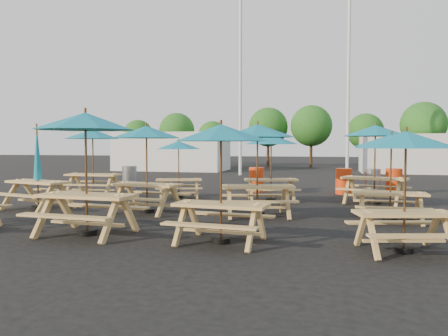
% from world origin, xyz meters
% --- Properties ---
extents(ground, '(120.00, 120.00, 0.00)m').
position_xyz_m(ground, '(0.00, 0.00, 0.00)').
color(ground, black).
rests_on(ground, ground).
extents(picnic_unit_1, '(2.30, 2.12, 2.48)m').
position_xyz_m(picnic_unit_1, '(-4.78, -1.67, 1.02)').
color(picnic_unit_1, tan).
rests_on(picnic_unit_1, ground).
extents(picnic_unit_2, '(2.09, 2.09, 2.46)m').
position_xyz_m(picnic_unit_2, '(-4.92, 1.60, 2.10)').
color(picnic_unit_2, tan).
rests_on(picnic_unit_2, ground).
extents(picnic_unit_3, '(2.20, 2.20, 2.55)m').
position_xyz_m(picnic_unit_3, '(-1.44, -4.60, 2.18)').
color(picnic_unit_3, tan).
rests_on(picnic_unit_3, ground).
extents(picnic_unit_4, '(2.27, 2.27, 2.41)m').
position_xyz_m(picnic_unit_4, '(-1.45, -1.51, 2.06)').
color(picnic_unit_4, tan).
rests_on(picnic_unit_4, ground).
extents(picnic_unit_5, '(2.09, 2.09, 2.02)m').
position_xyz_m(picnic_unit_5, '(-1.72, 1.84, 1.73)').
color(picnic_unit_5, tan).
rests_on(picnic_unit_5, ground).
extents(picnic_unit_6, '(2.00, 2.00, 2.28)m').
position_xyz_m(picnic_unit_6, '(1.44, -4.66, 1.94)').
color(picnic_unit_6, tan).
rests_on(picnic_unit_6, ground).
extents(picnic_unit_7, '(2.40, 2.40, 2.43)m').
position_xyz_m(picnic_unit_7, '(1.60, -1.40, 2.07)').
color(picnic_unit_7, tan).
rests_on(picnic_unit_7, ground).
extents(picnic_unit_8, '(2.20, 2.20, 2.22)m').
position_xyz_m(picnic_unit_8, '(1.54, 1.77, 1.90)').
color(picnic_unit_8, tan).
rests_on(picnic_unit_8, ground).
extents(picnic_unit_9, '(2.08, 2.08, 2.12)m').
position_xyz_m(picnic_unit_9, '(4.70, -4.61, 1.81)').
color(picnic_unit_9, tan).
rests_on(picnic_unit_9, ground).
extents(picnic_unit_10, '(1.76, 1.76, 2.15)m').
position_xyz_m(picnic_unit_10, '(4.87, -1.44, 1.83)').
color(picnic_unit_10, tan).
rests_on(picnic_unit_10, ground).
extents(picnic_unit_11, '(2.56, 2.56, 2.52)m').
position_xyz_m(picnic_unit_11, '(4.82, 1.90, 2.15)').
color(picnic_unit_11, tan).
rests_on(picnic_unit_11, ground).
extents(waste_bin_0, '(0.61, 0.61, 0.98)m').
position_xyz_m(waste_bin_0, '(-4.85, 4.40, 0.49)').
color(waste_bin_0, gray).
rests_on(waste_bin_0, ground).
extents(waste_bin_1, '(0.61, 0.61, 0.98)m').
position_xyz_m(waste_bin_1, '(0.60, 4.53, 0.49)').
color(waste_bin_1, red).
rests_on(waste_bin_1, ground).
extents(waste_bin_2, '(0.61, 0.61, 0.98)m').
position_xyz_m(waste_bin_2, '(3.96, 4.52, 0.49)').
color(waste_bin_2, red).
rests_on(waste_bin_2, ground).
extents(waste_bin_3, '(0.61, 0.61, 0.98)m').
position_xyz_m(waste_bin_3, '(4.98, 4.53, 0.49)').
color(waste_bin_3, gray).
rests_on(waste_bin_3, ground).
extents(waste_bin_4, '(0.61, 0.61, 0.98)m').
position_xyz_m(waste_bin_4, '(5.80, 4.87, 0.49)').
color(waste_bin_4, red).
rests_on(waste_bin_4, ground).
extents(mast_0, '(0.20, 0.20, 12.00)m').
position_xyz_m(mast_0, '(-2.00, 14.00, 6.00)').
color(mast_0, silver).
rests_on(mast_0, ground).
extents(mast_1, '(0.20, 0.20, 12.00)m').
position_xyz_m(mast_1, '(4.50, 16.00, 6.00)').
color(mast_1, silver).
rests_on(mast_1, ground).
extents(event_tent_0, '(8.00, 4.00, 2.80)m').
position_xyz_m(event_tent_0, '(-8.00, 18.00, 1.40)').
color(event_tent_0, silver).
rests_on(event_tent_0, ground).
extents(event_tent_1, '(7.00, 4.00, 2.60)m').
position_xyz_m(event_tent_1, '(9.00, 19.00, 1.30)').
color(event_tent_1, silver).
rests_on(event_tent_1, ground).
extents(tree_0, '(2.80, 2.80, 4.24)m').
position_xyz_m(tree_0, '(-14.07, 25.25, 2.83)').
color(tree_0, '#382314').
rests_on(tree_0, ground).
extents(tree_1, '(3.11, 3.11, 4.72)m').
position_xyz_m(tree_1, '(-9.74, 23.90, 3.15)').
color(tree_1, '#382314').
rests_on(tree_1, ground).
extents(tree_2, '(2.59, 2.59, 3.93)m').
position_xyz_m(tree_2, '(-6.39, 23.65, 2.62)').
color(tree_2, '#382314').
rests_on(tree_2, ground).
extents(tree_3, '(3.36, 3.36, 5.09)m').
position_xyz_m(tree_3, '(-1.75, 24.72, 3.41)').
color(tree_3, '#382314').
rests_on(tree_3, ground).
extents(tree_4, '(3.41, 3.41, 5.17)m').
position_xyz_m(tree_4, '(1.90, 24.26, 3.46)').
color(tree_4, '#382314').
rests_on(tree_4, ground).
extents(tree_5, '(2.94, 2.94, 4.45)m').
position_xyz_m(tree_5, '(6.22, 24.67, 2.97)').
color(tree_5, '#382314').
rests_on(tree_5, ground).
extents(tree_6, '(3.38, 3.38, 5.13)m').
position_xyz_m(tree_6, '(10.23, 22.90, 3.43)').
color(tree_6, '#382314').
rests_on(tree_6, ground).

